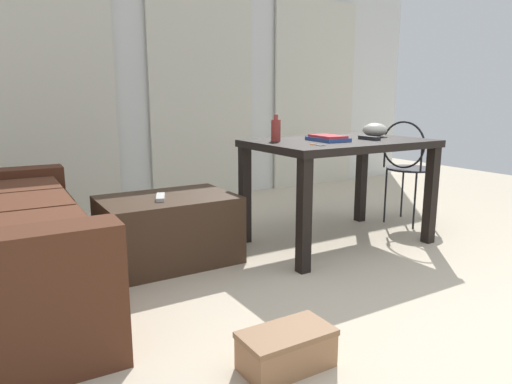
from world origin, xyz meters
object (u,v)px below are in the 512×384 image
(wire_chair, at_px, (407,160))
(shoebox, at_px, (286,349))
(bottle_near, at_px, (276,130))
(tv_remote_primary, at_px, (160,197))
(bowl, at_px, (375,130))
(scissors, at_px, (316,145))
(craft_table, at_px, (339,155))
(tv_remote_on_table, at_px, (369,138))
(coffee_table, at_px, (169,229))
(book_stack, at_px, (328,138))

(wire_chair, bearing_deg, shoebox, -149.05)
(bottle_near, height_order, tv_remote_primary, bottle_near)
(bowl, xyz_separation_m, scissors, (-0.77, -0.26, -0.05))
(craft_table, relative_size, scissors, 10.35)
(bowl, height_order, tv_remote_on_table, bowl)
(craft_table, bearing_deg, coffee_table, 168.61)
(craft_table, xyz_separation_m, book_stack, (-0.12, -0.02, 0.12))
(bottle_near, bearing_deg, shoebox, -121.78)
(craft_table, distance_m, shoebox, 1.78)
(book_stack, bearing_deg, craft_table, 8.43)
(tv_remote_on_table, height_order, tv_remote_primary, tv_remote_on_table)
(tv_remote_primary, bearing_deg, shoebox, -68.11)
(scissors, bearing_deg, bottle_near, 101.40)
(wire_chair, height_order, bowl, wire_chair)
(bottle_near, height_order, tv_remote_on_table, bottle_near)
(bottle_near, height_order, bowl, bottle_near)
(book_stack, xyz_separation_m, scissors, (-0.24, -0.18, -0.02))
(bowl, relative_size, tv_remote_on_table, 1.07)
(tv_remote_primary, bearing_deg, book_stack, 10.26)
(book_stack, relative_size, shoebox, 0.80)
(coffee_table, distance_m, tv_remote_primary, 0.24)
(coffee_table, xyz_separation_m, bowl, (1.61, -0.18, 0.59))
(tv_remote_on_table, bearing_deg, bowl, 36.66)
(bottle_near, xyz_separation_m, scissors, (0.07, -0.35, -0.07))
(craft_table, bearing_deg, wire_chair, 6.11)
(scissors, relative_size, shoebox, 0.32)
(bottle_near, distance_m, tv_remote_primary, 0.91)
(tv_remote_on_table, relative_size, tv_remote_primary, 0.90)
(wire_chair, relative_size, book_stack, 2.92)
(bottle_near, bearing_deg, book_stack, -28.89)
(craft_table, height_order, wire_chair, wire_chair)
(wire_chair, bearing_deg, bowl, -177.10)
(coffee_table, bearing_deg, tv_remote_on_table, -14.03)
(wire_chair, bearing_deg, bottle_near, 176.83)
(bottle_near, xyz_separation_m, bowl, (0.84, -0.09, -0.02))
(book_stack, height_order, tv_remote_on_table, book_stack)
(tv_remote_on_table, distance_m, shoebox, 1.89)
(bottle_near, xyz_separation_m, book_stack, (0.31, -0.17, -0.06))
(wire_chair, distance_m, bowl, 0.48)
(shoebox, bearing_deg, coffee_table, 88.34)
(craft_table, bearing_deg, bowl, 9.23)
(coffee_table, distance_m, shoebox, 1.39)
(book_stack, height_order, shoebox, book_stack)
(coffee_table, xyz_separation_m, tv_remote_primary, (-0.06, -0.04, 0.23))
(book_stack, relative_size, tv_remote_on_table, 1.74)
(tv_remote_on_table, height_order, scissors, tv_remote_on_table)
(bowl, xyz_separation_m, shoebox, (-1.65, -1.21, -0.72))
(scissors, bearing_deg, tv_remote_primary, 156.13)
(craft_table, relative_size, tv_remote_on_table, 7.30)
(coffee_table, height_order, bottle_near, bottle_near)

